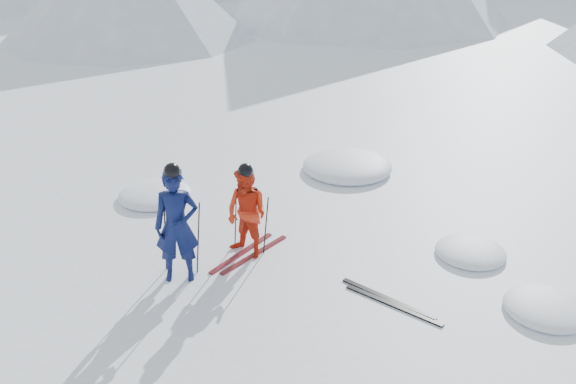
# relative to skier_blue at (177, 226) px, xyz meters

# --- Properties ---
(ground) EXTENTS (160.00, 160.00, 0.00)m
(ground) POSITION_rel_skier_blue_xyz_m (3.36, 0.98, -0.99)
(ground) COLOR white
(ground) RESTS_ON ground
(skier_blue) EXTENTS (0.83, 0.68, 1.98)m
(skier_blue) POSITION_rel_skier_blue_xyz_m (0.00, 0.00, 0.00)
(skier_blue) COLOR #0B1343
(skier_blue) RESTS_ON ground
(skier_red) EXTENTS (0.99, 0.89, 1.66)m
(skier_red) POSITION_rel_skier_blue_xyz_m (0.86, 1.01, -0.16)
(skier_red) COLOR red
(skier_red) RESTS_ON ground
(pole_blue_left) EXTENTS (0.13, 0.09, 1.32)m
(pole_blue_left) POSITION_rel_skier_blue_xyz_m (-0.30, 0.15, -0.33)
(pole_blue_left) COLOR black
(pole_blue_left) RESTS_ON ground
(pole_blue_right) EXTENTS (0.13, 0.08, 1.32)m
(pole_blue_right) POSITION_rel_skier_blue_xyz_m (0.25, 0.25, -0.33)
(pole_blue_right) COLOR black
(pole_blue_right) RESTS_ON ground
(pole_red_left) EXTENTS (0.11, 0.09, 1.10)m
(pole_red_left) POSITION_rel_skier_blue_xyz_m (0.56, 1.26, -0.44)
(pole_red_left) COLOR black
(pole_red_left) RESTS_ON ground
(pole_red_right) EXTENTS (0.11, 0.08, 1.10)m
(pole_red_right) POSITION_rel_skier_blue_xyz_m (1.16, 1.16, -0.44)
(pole_red_right) COLOR black
(pole_red_right) RESTS_ON ground
(ski_worn_left) EXTENTS (0.69, 1.62, 0.03)m
(ski_worn_left) POSITION_rel_skier_blue_xyz_m (0.74, 1.01, -0.97)
(ski_worn_left) COLOR black
(ski_worn_left) RESTS_ON ground
(ski_worn_right) EXTENTS (0.80, 1.58, 0.03)m
(ski_worn_right) POSITION_rel_skier_blue_xyz_m (0.98, 1.01, -0.97)
(ski_worn_right) COLOR black
(ski_worn_right) RESTS_ON ground
(ski_loose_a) EXTENTS (1.57, 0.83, 0.03)m
(ski_loose_a) POSITION_rel_skier_blue_xyz_m (3.45, 0.21, -0.97)
(ski_loose_a) COLOR black
(ski_loose_a) RESTS_ON ground
(ski_loose_b) EXTENTS (1.59, 0.78, 0.03)m
(ski_loose_b) POSITION_rel_skier_blue_xyz_m (3.55, 0.06, -0.97)
(ski_loose_b) COLOR black
(ski_loose_b) RESTS_ON ground
(snow_lumps) EXTENTS (9.07, 6.54, 0.47)m
(snow_lumps) POSITION_rel_skier_blue_xyz_m (1.95, 3.80, -0.99)
(snow_lumps) COLOR white
(snow_lumps) RESTS_ON ground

